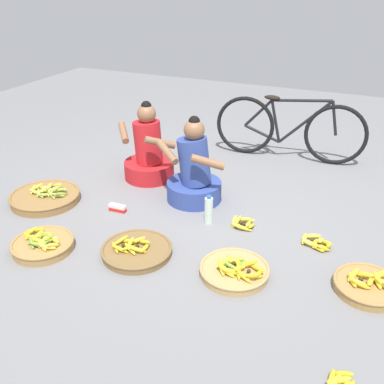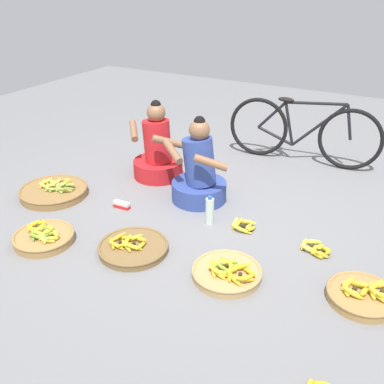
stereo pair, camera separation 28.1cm
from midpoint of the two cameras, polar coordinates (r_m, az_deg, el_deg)
ground_plane at (r=3.95m, az=-0.87°, el=-3.36°), size 10.00×10.00×0.00m
vendor_woman_front at (r=4.13m, az=-1.70°, el=2.30°), size 0.72×0.52×0.83m
vendor_woman_behind at (r=4.63m, az=-7.39°, el=4.84°), size 0.74×0.54×0.82m
bicycle_leaning at (r=5.14m, az=10.84°, el=7.99°), size 1.70×0.17×0.73m
banana_basket_front_left at (r=3.74m, az=-20.78°, el=-6.33°), size 0.49×0.49×0.14m
banana_basket_near_bicycle at (r=3.24m, az=3.04°, el=-10.09°), size 0.51×0.51×0.14m
banana_basket_back_center at (r=3.50m, az=-9.49°, el=-7.46°), size 0.55×0.55×0.13m
banana_basket_back_right at (r=3.28m, az=19.55°, el=-11.31°), size 0.47×0.47×0.15m
banana_basket_near_vendor at (r=4.46m, az=-20.11°, el=-0.62°), size 0.65×0.65×0.15m
loose_bananas_front_center at (r=3.65m, az=13.72°, el=-6.40°), size 0.26×0.22×0.09m
loose_bananas_back_left at (r=3.82m, az=4.48°, el=-4.09°), size 0.21×0.19×0.08m
water_bottle at (r=3.81m, az=0.06°, el=-2.40°), size 0.07×0.07×0.26m
packet_carton_stack at (r=4.12m, az=-11.51°, el=-2.07°), size 0.17×0.06×0.06m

